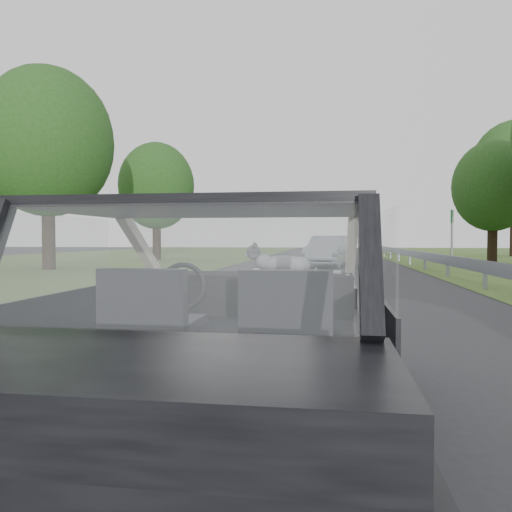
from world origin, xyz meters
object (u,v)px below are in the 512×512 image
(subject_car, at_px, (228,324))
(other_car, at_px, (328,251))
(cat, at_px, (284,263))
(highway_sign, at_px, (452,237))

(subject_car, height_order, other_car, subject_car)
(subject_car, xyz_separation_m, other_car, (0.51, 19.72, -0.02))
(cat, distance_m, highway_sign, 22.42)
(subject_car, relative_size, highway_sign, 1.51)
(other_car, bearing_deg, subject_car, -81.06)
(subject_car, height_order, highway_sign, highway_sign)
(cat, bearing_deg, other_car, 95.93)
(cat, height_order, other_car, other_car)
(cat, relative_size, other_car, 0.12)
(subject_car, bearing_deg, highway_sign, 73.91)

